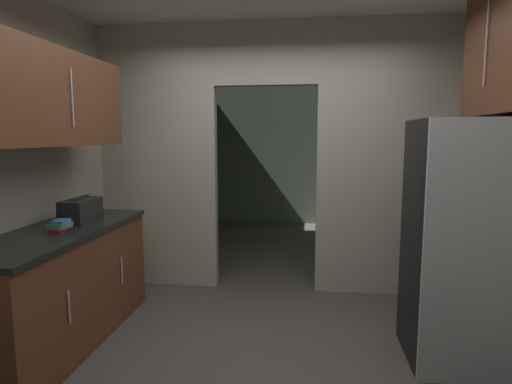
{
  "coord_description": "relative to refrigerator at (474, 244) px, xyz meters",
  "views": [
    {
      "loc": [
        0.33,
        -2.81,
        1.6
      ],
      "look_at": [
        -0.09,
        0.54,
        1.16
      ],
      "focal_mm": 30.04,
      "sensor_mm": 36.0,
      "label": 1
    }
  ],
  "objects": [
    {
      "name": "refrigerator",
      "position": [
        0.0,
        0.0,
        0.0
      ],
      "size": [
        0.85,
        0.71,
        1.72
      ],
      "color": "black",
      "rests_on": "ground"
    },
    {
      "name": "adjoining_room_shell",
      "position": [
        -1.48,
        3.67,
        0.51
      ],
      "size": [
        3.74,
        3.54,
        2.73
      ],
      "color": "slate",
      "rests_on": "ground"
    },
    {
      "name": "upper_cabinet_counterside",
      "position": [
        -3.03,
        -0.14,
        1.02
      ],
      "size": [
        0.36,
        1.65,
        0.69
      ],
      "color": "brown"
    },
    {
      "name": "lower_cabinet_run",
      "position": [
        -3.03,
        -0.14,
        -0.41
      ],
      "size": [
        0.64,
        1.83,
        0.9
      ],
      "color": "brown",
      "rests_on": "ground"
    },
    {
      "name": "kitchen_partition",
      "position": [
        -1.44,
        1.31,
        0.59
      ],
      "size": [
        3.74,
        0.12,
        2.73
      ],
      "color": "#ADA899",
      "rests_on": "ground"
    },
    {
      "name": "boombox",
      "position": [
        -3.0,
        0.17,
        0.14
      ],
      "size": [
        0.21,
        0.38,
        0.22
      ],
      "color": "black",
      "rests_on": "lower_cabinet_run"
    },
    {
      "name": "ground",
      "position": [
        -1.48,
        -0.27,
        -0.86
      ],
      "size": [
        20.0,
        20.0,
        0.0
      ],
      "primitive_type": "plane",
      "color": "#47423D"
    },
    {
      "name": "book_stack",
      "position": [
        -2.96,
        -0.2,
        0.09
      ],
      "size": [
        0.14,
        0.17,
        0.09
      ],
      "color": "red",
      "rests_on": "lower_cabinet_run"
    }
  ]
}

